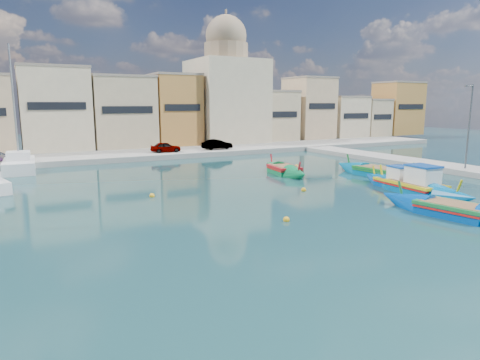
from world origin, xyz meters
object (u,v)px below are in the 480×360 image
object	(u,v)px
luzzu_turquoise_cabin	(416,188)
luzzu_cyan_mid	(377,173)
luzzu_blue_south	(453,212)
luzzu_blue_cabin	(396,184)
quay_street_lamp	(469,126)
yacht_north	(20,164)
luzzu_green	(284,171)
church_block	(226,89)

from	to	relation	value
luzzu_turquoise_cabin	luzzu_cyan_mid	size ratio (longest dim) A/B	1.05
luzzu_turquoise_cabin	luzzu_blue_south	xyz separation A→B (m)	(-3.45, -5.47, -0.10)
luzzu_blue_cabin	luzzu_blue_south	world-z (taller)	luzzu_blue_cabin
luzzu_turquoise_cabin	luzzu_blue_south	size ratio (longest dim) A/B	1.05
luzzu_blue_south	quay_street_lamp	bearing A→B (deg)	32.67
quay_street_lamp	luzzu_blue_cabin	distance (m)	11.55
yacht_north	luzzu_turquoise_cabin	bearing A→B (deg)	-46.85
luzzu_blue_cabin	luzzu_cyan_mid	xyz separation A→B (m)	(2.82, 4.62, -0.03)
quay_street_lamp	luzzu_cyan_mid	bearing A→B (deg)	159.57
luzzu_green	luzzu_blue_south	xyz separation A→B (m)	(0.11, -17.06, 0.01)
quay_street_lamp	luzzu_turquoise_cabin	distance (m)	12.27
luzzu_cyan_mid	luzzu_green	size ratio (longest dim) A/B	1.16
luzzu_blue_cabin	quay_street_lamp	bearing A→B (deg)	8.95
luzzu_cyan_mid	luzzu_blue_cabin	bearing A→B (deg)	-121.35
luzzu_turquoise_cabin	luzzu_blue_cabin	distance (m)	2.12
quay_street_lamp	luzzu_blue_south	bearing A→B (deg)	-147.33
luzzu_turquoise_cabin	luzzu_cyan_mid	world-z (taller)	luzzu_turquoise_cabin
luzzu_blue_cabin	luzzu_turquoise_cabin	bearing A→B (deg)	-97.49
church_block	luzzu_cyan_mid	xyz separation A→B (m)	(-0.44, -31.06, -8.11)
quay_street_lamp	yacht_north	distance (m)	42.57
luzzu_blue_cabin	luzzu_green	world-z (taller)	luzzu_blue_cabin
quay_street_lamp	luzzu_cyan_mid	xyz separation A→B (m)	(-7.89, 2.94, -4.04)
luzzu_green	luzzu_blue_cabin	bearing A→B (deg)	-68.01
quay_street_lamp	luzzu_blue_cabin	size ratio (longest dim) A/B	1.04
luzzu_turquoise_cabin	luzzu_cyan_mid	bearing A→B (deg)	65.30
luzzu_green	yacht_north	bearing A→B (deg)	145.00
luzzu_turquoise_cabin	luzzu_green	bearing A→B (deg)	107.06
quay_street_lamp	luzzu_green	xyz separation A→B (m)	(-14.54, 7.80, -4.06)
luzzu_cyan_mid	luzzu_green	distance (m)	8.24
luzzu_blue_south	yacht_north	bearing A→B (deg)	123.78
quay_street_lamp	luzzu_green	distance (m)	16.99
luzzu_blue_south	yacht_north	world-z (taller)	yacht_north
yacht_north	church_block	bearing A→B (deg)	21.72
luzzu_blue_cabin	luzzu_green	size ratio (longest dim) A/B	0.92
luzzu_green	luzzu_blue_south	bearing A→B (deg)	-89.65
quay_street_lamp	luzzu_blue_south	distance (m)	17.61
luzzu_turquoise_cabin	yacht_north	distance (m)	36.31
quay_street_lamp	luzzu_turquoise_cabin	world-z (taller)	quay_street_lamp
yacht_north	quay_street_lamp	bearing A→B (deg)	-32.37
church_block	luzzu_green	bearing A→B (deg)	-105.15
luzzu_blue_cabin	yacht_north	world-z (taller)	yacht_north
luzzu_turquoise_cabin	luzzu_blue_cabin	xyz separation A→B (m)	(0.28, 2.10, -0.07)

